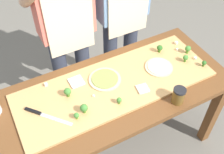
{
  "coord_description": "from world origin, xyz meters",
  "views": [
    {
      "loc": [
        -0.56,
        -1.06,
        2.14
      ],
      "look_at": [
        0.03,
        0.07,
        0.8
      ],
      "focal_mm": 43.91,
      "sensor_mm": 36.0,
      "label": 1
    }
  ],
  "objects_px": {
    "pizza_slice_far_left": "(143,89)",
    "cheese_crumble_e": "(177,49)",
    "sauce_jar": "(179,96)",
    "broccoli_floret_back_left": "(84,108)",
    "broccoli_floret_back_right": "(160,48)",
    "cheese_crumble_d": "(94,96)",
    "broccoli_floret_back_mid": "(119,100)",
    "cook_left": "(66,21)",
    "chefs_knife": "(42,114)",
    "cheese_crumble_c": "(46,85)",
    "broccoli_floret_front_mid": "(76,115)",
    "cheese_crumble_a": "(176,43)",
    "broccoli_floret_front_left": "(68,92)",
    "broccoli_floret_center_right": "(186,58)",
    "prep_table": "(112,100)",
    "pizza_whole_white_garlic": "(159,67)",
    "broccoli_floret_front_right": "(188,49)",
    "pizza_slice_near_left": "(76,82)",
    "pizza_whole_pesto_green": "(105,79)",
    "cheese_crumble_b": "(195,58)",
    "broccoli_floret_center_left": "(204,63)",
    "cook_right": "(122,4)"
  },
  "relations": [
    {
      "from": "pizza_slice_far_left",
      "to": "cook_right",
      "type": "height_order",
      "value": "cook_right"
    },
    {
      "from": "broccoli_floret_center_right",
      "to": "cook_left",
      "type": "distance_m",
      "value": 0.9
    },
    {
      "from": "cook_right",
      "to": "cheese_crumble_a",
      "type": "bearing_deg",
      "value": -52.85
    },
    {
      "from": "broccoli_floret_front_left",
      "to": "cheese_crumble_e",
      "type": "xyz_separation_m",
      "value": [
        0.9,
        0.04,
        -0.03
      ]
    },
    {
      "from": "broccoli_floret_front_mid",
      "to": "pizza_whole_pesto_green",
      "type": "bearing_deg",
      "value": 34.94
    },
    {
      "from": "broccoli_floret_front_mid",
      "to": "cheese_crumble_b",
      "type": "xyz_separation_m",
      "value": [
        0.97,
        0.08,
        -0.02
      ]
    },
    {
      "from": "sauce_jar",
      "to": "pizza_whole_white_garlic",
      "type": "bearing_deg",
      "value": 78.6
    },
    {
      "from": "cheese_crumble_b",
      "to": "cheese_crumble_e",
      "type": "bearing_deg",
      "value": 111.24
    },
    {
      "from": "chefs_knife",
      "to": "broccoli_floret_front_mid",
      "type": "distance_m",
      "value": 0.22
    },
    {
      "from": "broccoli_floret_back_right",
      "to": "pizza_slice_near_left",
      "type": "bearing_deg",
      "value": 179.59
    },
    {
      "from": "cheese_crumble_d",
      "to": "cheese_crumble_e",
      "type": "relative_size",
      "value": 0.92
    },
    {
      "from": "pizza_slice_near_left",
      "to": "sauce_jar",
      "type": "bearing_deg",
      "value": -40.59
    },
    {
      "from": "pizza_whole_white_garlic",
      "to": "cheese_crumble_e",
      "type": "bearing_deg",
      "value": 22.0
    },
    {
      "from": "pizza_slice_far_left",
      "to": "cheese_crumble_e",
      "type": "bearing_deg",
      "value": 25.6
    },
    {
      "from": "broccoli_floret_back_right",
      "to": "cook_left",
      "type": "bearing_deg",
      "value": 145.98
    },
    {
      "from": "broccoli_floret_front_mid",
      "to": "cheese_crumble_a",
      "type": "height_order",
      "value": "broccoli_floret_front_mid"
    },
    {
      "from": "prep_table",
      "to": "broccoli_floret_back_left",
      "type": "xyz_separation_m",
      "value": [
        -0.24,
        -0.09,
        0.16
      ]
    },
    {
      "from": "broccoli_floret_back_mid",
      "to": "broccoli_floret_center_right",
      "type": "distance_m",
      "value": 0.62
    },
    {
      "from": "pizza_whole_white_garlic",
      "to": "broccoli_floret_back_mid",
      "type": "bearing_deg",
      "value": -159.99
    },
    {
      "from": "broccoli_floret_front_right",
      "to": "cook_left",
      "type": "xyz_separation_m",
      "value": [
        -0.75,
        0.5,
        0.19
      ]
    },
    {
      "from": "cook_right",
      "to": "broccoli_floret_front_right",
      "type": "bearing_deg",
      "value": -59.82
    },
    {
      "from": "broccoli_floret_center_left",
      "to": "broccoli_floret_back_right",
      "type": "distance_m",
      "value": 0.34
    },
    {
      "from": "chefs_knife",
      "to": "cheese_crumble_c",
      "type": "bearing_deg",
      "value": 64.72
    },
    {
      "from": "broccoli_floret_front_mid",
      "to": "broccoli_floret_back_left",
      "type": "xyz_separation_m",
      "value": [
        0.06,
        0.02,
        0.01
      ]
    },
    {
      "from": "pizza_whole_white_garlic",
      "to": "pizza_slice_near_left",
      "type": "xyz_separation_m",
      "value": [
        -0.57,
        0.15,
        -0.0
      ]
    },
    {
      "from": "sauce_jar",
      "to": "broccoli_floret_back_left",
      "type": "bearing_deg",
      "value": 161.52
    },
    {
      "from": "pizza_slice_near_left",
      "to": "cheese_crumble_a",
      "type": "relative_size",
      "value": 4.63
    },
    {
      "from": "prep_table",
      "to": "broccoli_floret_front_right",
      "type": "distance_m",
      "value": 0.68
    },
    {
      "from": "broccoli_floret_front_right",
      "to": "broccoli_floret_back_left",
      "type": "distance_m",
      "value": 0.91
    },
    {
      "from": "pizza_whole_pesto_green",
      "to": "broccoli_floret_back_left",
      "type": "relative_size",
      "value": 3.38
    },
    {
      "from": "prep_table",
      "to": "chefs_knife",
      "type": "relative_size",
      "value": 6.39
    },
    {
      "from": "broccoli_floret_front_left",
      "to": "sauce_jar",
      "type": "bearing_deg",
      "value": -30.29
    },
    {
      "from": "pizza_whole_white_garlic",
      "to": "broccoli_floret_center_left",
      "type": "xyz_separation_m",
      "value": [
        0.29,
        -0.14,
        0.02
      ]
    },
    {
      "from": "broccoli_floret_front_right",
      "to": "sauce_jar",
      "type": "xyz_separation_m",
      "value": [
        -0.34,
        -0.33,
        -0.0
      ]
    },
    {
      "from": "broccoli_floret_center_right",
      "to": "cheese_crumble_a",
      "type": "height_order",
      "value": "broccoli_floret_center_right"
    },
    {
      "from": "pizza_slice_far_left",
      "to": "cheese_crumble_c",
      "type": "height_order",
      "value": "cheese_crumble_c"
    },
    {
      "from": "broccoli_floret_front_left",
      "to": "cheese_crumble_c",
      "type": "relative_size",
      "value": 3.34
    },
    {
      "from": "prep_table",
      "to": "broccoli_floret_center_right",
      "type": "distance_m",
      "value": 0.61
    },
    {
      "from": "pizza_whole_white_garlic",
      "to": "cook_left",
      "type": "relative_size",
      "value": 0.12
    },
    {
      "from": "broccoli_floret_front_right",
      "to": "cheese_crumble_d",
      "type": "xyz_separation_m",
      "value": [
        -0.8,
        -0.06,
        -0.03
      ]
    },
    {
      "from": "broccoli_floret_back_mid",
      "to": "cook_left",
      "type": "relative_size",
      "value": 0.03
    },
    {
      "from": "pizza_slice_far_left",
      "to": "cook_left",
      "type": "bearing_deg",
      "value": 112.26
    },
    {
      "from": "broccoli_floret_front_right",
      "to": "cheese_crumble_c",
      "type": "bearing_deg",
      "value": 170.31
    },
    {
      "from": "broccoli_floret_back_mid",
      "to": "cheese_crumble_a",
      "type": "bearing_deg",
      "value": 24.23
    },
    {
      "from": "sauce_jar",
      "to": "cook_left",
      "type": "xyz_separation_m",
      "value": [
        -0.42,
        0.82,
        0.19
      ]
    },
    {
      "from": "broccoli_floret_back_right",
      "to": "sauce_jar",
      "type": "height_order",
      "value": "sauce_jar"
    },
    {
      "from": "chefs_knife",
      "to": "broccoli_floret_center_right",
      "type": "height_order",
      "value": "broccoli_floret_center_right"
    },
    {
      "from": "broccoli_floret_back_right",
      "to": "pizza_whole_white_garlic",
      "type": "bearing_deg",
      "value": -125.39
    },
    {
      "from": "broccoli_floret_back_left",
      "to": "cheese_crumble_a",
      "type": "bearing_deg",
      "value": 16.34
    },
    {
      "from": "chefs_knife",
      "to": "broccoli_floret_front_right",
      "type": "distance_m",
      "value": 1.14
    }
  ]
}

